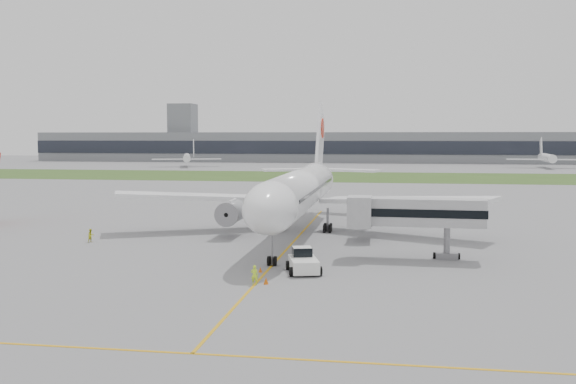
% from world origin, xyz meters
% --- Properties ---
extents(ground, '(600.00, 600.00, 0.00)m').
position_xyz_m(ground, '(0.00, 0.00, 0.00)').
color(ground, gray).
rests_on(ground, ground).
extents(apron_markings, '(70.00, 70.00, 0.04)m').
position_xyz_m(apron_markings, '(0.00, -5.00, 0.00)').
color(apron_markings, gold).
rests_on(apron_markings, ground).
extents(grass_strip, '(600.00, 50.00, 0.02)m').
position_xyz_m(grass_strip, '(0.00, 120.00, 0.01)').
color(grass_strip, '#304C1C').
rests_on(grass_strip, ground).
extents(terminal_building, '(320.00, 22.30, 14.00)m').
position_xyz_m(terminal_building, '(0.00, 229.87, 7.00)').
color(terminal_building, gray).
rests_on(terminal_building, ground).
extents(control_tower, '(12.00, 12.00, 56.00)m').
position_xyz_m(control_tower, '(-90.00, 232.00, 0.00)').
color(control_tower, gray).
rests_on(control_tower, ground).
extents(airliner, '(48.13, 53.95, 17.88)m').
position_xyz_m(airliner, '(0.00, 4.87, 5.66)').
color(airliner, white).
rests_on(airliner, ground).
extents(pushback_tug, '(3.71, 4.68, 2.15)m').
position_xyz_m(pushback_tug, '(3.31, -17.41, 0.99)').
color(pushback_tug, white).
rests_on(pushback_tug, ground).
extents(jet_bridge, '(13.58, 3.87, 6.26)m').
position_xyz_m(jet_bridge, '(13.08, -9.49, 4.63)').
color(jet_bridge, '#B3B3B6').
rests_on(jet_bridge, ground).
extents(safety_cone_left, '(0.35, 0.35, 0.49)m').
position_xyz_m(safety_cone_left, '(-0.50, -18.10, 0.24)').
color(safety_cone_left, '#D9590B').
rests_on(safety_cone_left, ground).
extents(safety_cone_right, '(0.43, 0.43, 0.59)m').
position_xyz_m(safety_cone_right, '(0.89, -22.62, 0.30)').
color(safety_cone_right, '#D9590B').
rests_on(safety_cone_right, ground).
extents(ground_crew_near, '(0.62, 0.43, 1.64)m').
position_xyz_m(ground_crew_near, '(-0.01, -22.94, 0.82)').
color(ground_crew_near, '#C9FA29').
rests_on(ground_crew_near, ground).
extents(ground_crew_far, '(0.91, 0.96, 1.57)m').
position_xyz_m(ground_crew_far, '(-23.09, -5.13, 0.79)').
color(ground_crew_far, gold).
rests_on(ground_crew_far, ground).
extents(distant_aircraft_left, '(33.41, 31.33, 10.46)m').
position_xyz_m(distant_aircraft_left, '(-68.98, 172.66, 0.00)').
color(distant_aircraft_left, white).
rests_on(distant_aircraft_left, ground).
extents(distant_aircraft_right, '(31.65, 28.45, 11.34)m').
position_xyz_m(distant_aircraft_right, '(70.62, 183.77, 0.00)').
color(distant_aircraft_right, white).
rests_on(distant_aircraft_right, ground).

